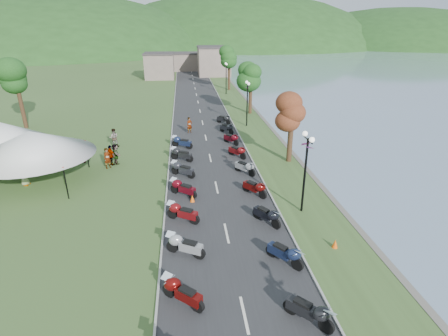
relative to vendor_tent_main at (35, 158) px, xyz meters
name	(u,v)px	position (x,y,z in m)	size (l,w,h in m)	color
road	(202,123)	(12.91, 15.78, -1.99)	(7.00, 120.00, 0.02)	#2D2D2F
hills_backdrop	(186,46)	(12.91, 175.78, -2.00)	(360.00, 120.00, 76.00)	#285621
far_building	(183,63)	(10.91, 60.78, 0.50)	(18.00, 16.00, 5.00)	gray
moto_row_left	(184,268)	(10.53, -11.67, -1.45)	(2.60, 39.24, 1.10)	#331411
moto_row_right	(253,188)	(15.31, -3.69, -1.45)	(2.60, 39.69, 1.10)	#331411
vendor_tent_main	(35,158)	(0.00, 0.00, 0.00)	(5.66, 5.66, 4.00)	silver
vendor_tent_side	(1,146)	(-3.70, 3.16, 0.00)	(4.67, 4.67, 4.00)	silver
tree_lakeside	(291,125)	(19.56, 2.29, 1.21)	(2.31, 2.31, 6.42)	#245C1E
pedestrian_a	(109,168)	(4.48, 2.46, -2.00)	(0.63, 0.46, 1.71)	slate
pedestrian_b	(115,147)	(4.03, 7.92, -2.00)	(0.87, 0.48, 1.80)	slate
pedestrian_c	(84,162)	(2.14, 3.97, -2.00)	(0.99, 0.41, 1.54)	slate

